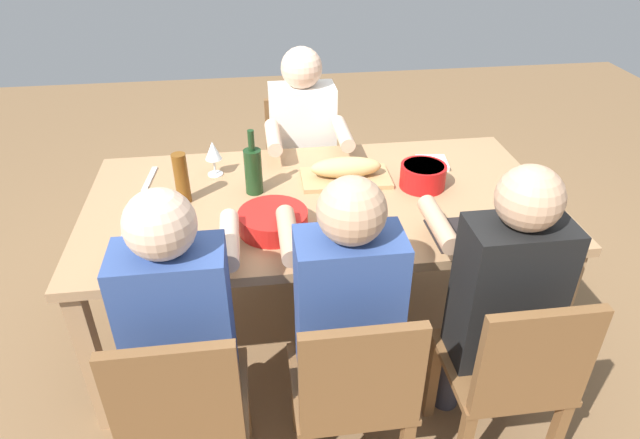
{
  "coord_description": "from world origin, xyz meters",
  "views": [
    {
      "loc": [
        0.28,
        2.05,
        1.94
      ],
      "look_at": [
        0.0,
        0.0,
        0.63
      ],
      "focal_mm": 31.12,
      "sensor_mm": 36.0,
      "label": 1
    }
  ],
  "objects_px": {
    "diner_near_center": "(304,144)",
    "napkin_stack": "(432,163)",
    "chair_far_center": "(354,391)",
    "diner_far_center": "(346,305)",
    "chair_far_left": "(512,374)",
    "chair_far_right": "(185,410)",
    "chair_near_center": "(301,165)",
    "serving_bowl_salad": "(273,220)",
    "cutting_board": "(346,178)",
    "diner_far_right": "(180,320)",
    "beer_bottle": "(182,178)",
    "wine_bottle": "(253,170)",
    "diner_far_left": "(501,291)",
    "bread_loaf": "(346,167)",
    "wine_glass": "(213,152)",
    "dining_table": "(320,212)",
    "serving_bowl_greens": "(423,174)"
  },
  "relations": [
    {
      "from": "chair_far_center",
      "to": "wine_bottle",
      "type": "height_order",
      "value": "wine_bottle"
    },
    {
      "from": "diner_far_right",
      "to": "diner_near_center",
      "type": "relative_size",
      "value": 1.0
    },
    {
      "from": "chair_far_left",
      "to": "napkin_stack",
      "type": "height_order",
      "value": "chair_far_left"
    },
    {
      "from": "chair_near_center",
      "to": "napkin_stack",
      "type": "height_order",
      "value": "chair_near_center"
    },
    {
      "from": "chair_far_right",
      "to": "bread_loaf",
      "type": "relative_size",
      "value": 2.66
    },
    {
      "from": "chair_far_right",
      "to": "napkin_stack",
      "type": "relative_size",
      "value": 6.07
    },
    {
      "from": "diner_near_center",
      "to": "diner_far_left",
      "type": "bearing_deg",
      "value": 112.77
    },
    {
      "from": "diner_far_right",
      "to": "chair_far_left",
      "type": "height_order",
      "value": "diner_far_right"
    },
    {
      "from": "bread_loaf",
      "to": "wine_bottle",
      "type": "height_order",
      "value": "wine_bottle"
    },
    {
      "from": "chair_far_center",
      "to": "wine_bottle",
      "type": "relative_size",
      "value": 2.93
    },
    {
      "from": "chair_far_right",
      "to": "cutting_board",
      "type": "distance_m",
      "value": 1.22
    },
    {
      "from": "chair_near_center",
      "to": "diner_far_center",
      "type": "height_order",
      "value": "diner_far_center"
    },
    {
      "from": "diner_far_right",
      "to": "chair_far_left",
      "type": "relative_size",
      "value": 1.41
    },
    {
      "from": "diner_near_center",
      "to": "cutting_board",
      "type": "height_order",
      "value": "diner_near_center"
    },
    {
      "from": "serving_bowl_greens",
      "to": "chair_near_center",
      "type": "bearing_deg",
      "value": -59.81
    },
    {
      "from": "wine_glass",
      "to": "chair_far_left",
      "type": "bearing_deg",
      "value": 131.92
    },
    {
      "from": "diner_far_right",
      "to": "diner_near_center",
      "type": "distance_m",
      "value": 1.41
    },
    {
      "from": "serving_bowl_greens",
      "to": "dining_table",
      "type": "bearing_deg",
      "value": 4.9
    },
    {
      "from": "diner_far_right",
      "to": "cutting_board",
      "type": "bearing_deg",
      "value": -130.71
    },
    {
      "from": "dining_table",
      "to": "chair_near_center",
      "type": "bearing_deg",
      "value": -90.0
    },
    {
      "from": "cutting_board",
      "to": "beer_bottle",
      "type": "xyz_separation_m",
      "value": [
        0.71,
        0.09,
        0.1
      ]
    },
    {
      "from": "chair_far_right",
      "to": "serving_bowl_salad",
      "type": "bearing_deg",
      "value": -118.56
    },
    {
      "from": "chair_far_left",
      "to": "cutting_board",
      "type": "bearing_deg",
      "value": -67.29
    },
    {
      "from": "chair_far_left",
      "to": "cutting_board",
      "type": "relative_size",
      "value": 2.12
    },
    {
      "from": "wine_bottle",
      "to": "napkin_stack",
      "type": "relative_size",
      "value": 2.07
    },
    {
      "from": "serving_bowl_greens",
      "to": "serving_bowl_salad",
      "type": "xyz_separation_m",
      "value": [
        0.68,
        0.26,
        -0.01
      ]
    },
    {
      "from": "diner_far_center",
      "to": "beer_bottle",
      "type": "xyz_separation_m",
      "value": [
        0.57,
        -0.7,
        0.15
      ]
    },
    {
      "from": "diner_near_center",
      "to": "napkin_stack",
      "type": "height_order",
      "value": "diner_near_center"
    },
    {
      "from": "napkin_stack",
      "to": "serving_bowl_salad",
      "type": "bearing_deg",
      "value": 30.3
    },
    {
      "from": "bread_loaf",
      "to": "wine_glass",
      "type": "height_order",
      "value": "wine_glass"
    },
    {
      "from": "chair_far_center",
      "to": "chair_far_left",
      "type": "height_order",
      "value": "same"
    },
    {
      "from": "serving_bowl_greens",
      "to": "diner_near_center",
      "type": "bearing_deg",
      "value": -52.9
    },
    {
      "from": "bread_loaf",
      "to": "wine_bottle",
      "type": "xyz_separation_m",
      "value": [
        0.41,
        0.05,
        0.04
      ]
    },
    {
      "from": "diner_far_right",
      "to": "beer_bottle",
      "type": "xyz_separation_m",
      "value": [
        0.03,
        -0.7,
        0.15
      ]
    },
    {
      "from": "chair_far_right",
      "to": "napkin_stack",
      "type": "distance_m",
      "value": 1.57
    },
    {
      "from": "serving_bowl_salad",
      "to": "wine_bottle",
      "type": "distance_m",
      "value": 0.33
    },
    {
      "from": "chair_near_center",
      "to": "wine_glass",
      "type": "xyz_separation_m",
      "value": [
        0.45,
        0.56,
        0.37
      ]
    },
    {
      "from": "diner_near_center",
      "to": "diner_far_center",
      "type": "xyz_separation_m",
      "value": [
        -0.0,
        1.3,
        0.0
      ]
    },
    {
      "from": "beer_bottle",
      "to": "napkin_stack",
      "type": "xyz_separation_m",
      "value": [
        -1.15,
        -0.19,
        -0.1
      ]
    },
    {
      "from": "dining_table",
      "to": "wine_bottle",
      "type": "height_order",
      "value": "wine_bottle"
    },
    {
      "from": "chair_far_center",
      "to": "diner_far_left",
      "type": "height_order",
      "value": "diner_far_left"
    },
    {
      "from": "chair_far_left",
      "to": "diner_far_left",
      "type": "distance_m",
      "value": 0.28
    },
    {
      "from": "chair_far_center",
      "to": "bread_loaf",
      "type": "relative_size",
      "value": 2.66
    },
    {
      "from": "chair_far_right",
      "to": "chair_near_center",
      "type": "distance_m",
      "value": 1.76
    },
    {
      "from": "diner_near_center",
      "to": "cutting_board",
      "type": "bearing_deg",
      "value": 105.13
    },
    {
      "from": "diner_far_center",
      "to": "wine_glass",
      "type": "xyz_separation_m",
      "value": [
        0.45,
        -0.93,
        0.16
      ]
    },
    {
      "from": "chair_far_center",
      "to": "diner_far_center",
      "type": "bearing_deg",
      "value": -90.0
    },
    {
      "from": "dining_table",
      "to": "chair_far_center",
      "type": "distance_m",
      "value": 0.86
    },
    {
      "from": "dining_table",
      "to": "chair_far_left",
      "type": "height_order",
      "value": "chair_far_left"
    },
    {
      "from": "diner_far_right",
      "to": "napkin_stack",
      "type": "relative_size",
      "value": 8.57
    }
  ]
}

